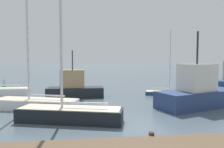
# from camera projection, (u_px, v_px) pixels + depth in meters

# --- Properties ---
(ground_plane) EXTENTS (600.00, 600.00, 0.00)m
(ground_plane) POSITION_uv_depth(u_px,v_px,m) (135.00, 125.00, 11.57)
(ground_plane) COLOR #4C5B66
(sailboat_1) EXTENTS (4.84, 2.64, 7.26)m
(sailboat_1) POSITION_uv_depth(u_px,v_px,m) (166.00, 92.00, 22.12)
(sailboat_1) COLOR navy
(sailboat_1) RESTS_ON ground_plane
(sailboat_3) EXTENTS (6.95, 3.61, 10.43)m
(sailboat_3) POSITION_uv_depth(u_px,v_px,m) (35.00, 103.00, 15.42)
(sailboat_3) COLOR white
(sailboat_3) RESTS_ON ground_plane
(sailboat_5) EXTENTS (6.81, 3.23, 11.11)m
(sailboat_5) POSITION_uv_depth(u_px,v_px,m) (70.00, 112.00, 12.22)
(sailboat_5) COLOR black
(sailboat_5) RESTS_ON ground_plane
(fishing_boat_0) EXTENTS (8.10, 4.97, 6.26)m
(fishing_boat_0) POSITION_uv_depth(u_px,v_px,m) (199.00, 92.00, 16.30)
(fishing_boat_0) COLOR navy
(fishing_boat_0) RESTS_ON ground_plane
(fishing_boat_1) EXTENTS (5.92, 2.10, 4.99)m
(fishing_boat_1) POSITION_uv_depth(u_px,v_px,m) (75.00, 87.00, 20.78)
(fishing_boat_1) COLOR black
(fishing_boat_1) RESTS_ON ground_plane
(channel_buoy_0) EXTENTS (0.59, 0.59, 1.30)m
(channel_buoy_0) POSITION_uv_depth(u_px,v_px,m) (4.00, 87.00, 26.94)
(channel_buoy_0) COLOR green
(channel_buoy_0) RESTS_ON ground_plane
(channel_buoy_1) EXTENTS (0.54, 0.54, 1.25)m
(channel_buoy_1) POSITION_uv_depth(u_px,v_px,m) (70.00, 86.00, 28.38)
(channel_buoy_1) COLOR green
(channel_buoy_1) RESTS_ON ground_plane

